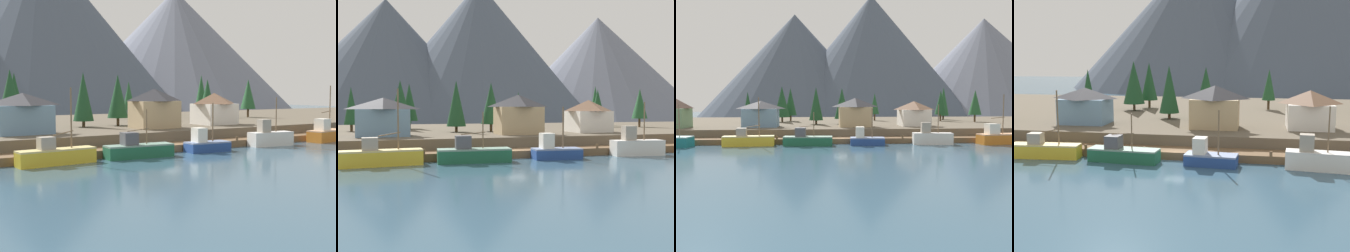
% 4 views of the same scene
% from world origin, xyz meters
% --- Properties ---
extents(ground_plane, '(400.00, 400.00, 1.00)m').
position_xyz_m(ground_plane, '(0.00, 20.00, -0.50)').
color(ground_plane, '#335166').
extents(dock, '(80.00, 4.00, 1.60)m').
position_xyz_m(dock, '(0.00, 1.99, 0.50)').
color(dock, brown).
rests_on(dock, ground_plane).
extents(shoreline_bank, '(400.00, 56.00, 2.50)m').
position_xyz_m(shoreline_bank, '(0.00, 32.00, 1.25)').
color(shoreline_bank, brown).
rests_on(shoreline_bank, ground_plane).
extents(mountain_central_peak, '(117.35, 117.35, 71.17)m').
position_xyz_m(mountain_central_peak, '(27.49, 140.77, 35.59)').
color(mountain_central_peak, '#475160').
rests_on(mountain_central_peak, ground_plane).
extents(mountain_east_peak, '(122.87, 122.87, 62.31)m').
position_xyz_m(mountain_east_peak, '(103.77, 153.89, 31.16)').
color(mountain_east_peak, slate).
rests_on(mountain_east_peak, ground_plane).
extents(fishing_boat_yellow, '(9.23, 2.84, 8.84)m').
position_xyz_m(fishing_boat_yellow, '(-16.95, -1.54, 1.09)').
color(fishing_boat_yellow, gold).
rests_on(fishing_boat_yellow, ground_plane).
extents(fishing_boat_green, '(9.03, 3.19, 6.14)m').
position_xyz_m(fishing_boat_green, '(-6.28, -1.71, 1.05)').
color(fishing_boat_green, '#1E5B3D').
rests_on(fishing_boat_green, ground_plane).
extents(fishing_boat_blue, '(6.48, 3.18, 6.80)m').
position_xyz_m(fishing_boat_blue, '(4.60, -1.70, 1.06)').
color(fishing_boat_blue, navy).
rests_on(fishing_boat_blue, ground_plane).
extents(fishing_boat_white, '(7.51, 3.05, 7.51)m').
position_xyz_m(fishing_boat_white, '(17.14, -1.63, 1.33)').
color(fishing_boat_white, silver).
rests_on(fishing_boat_white, ground_plane).
extents(fishing_boat_orange, '(8.52, 3.92, 9.41)m').
position_xyz_m(fishing_boat_orange, '(29.90, -2.14, 1.29)').
color(fishing_boat_orange, '#CC6B1E').
rests_on(fishing_boat_orange, ground_plane).
extents(house_tan, '(7.42, 5.36, 6.37)m').
position_xyz_m(house_tan, '(3.98, 11.04, 5.75)').
color(house_tan, tan).
rests_on(house_tan, shoreline_bank).
extents(house_blue, '(7.82, 5.68, 5.71)m').
position_xyz_m(house_blue, '(-16.84, 11.92, 5.42)').
color(house_blue, '#6689A8').
rests_on(house_blue, shoreline_bank).
extents(house_white, '(6.82, 6.41, 5.67)m').
position_xyz_m(house_white, '(17.82, 12.96, 5.40)').
color(house_white, silver).
rests_on(house_white, shoreline_bank).
extents(conifer_near_left, '(4.26, 4.26, 9.75)m').
position_xyz_m(conifer_near_left, '(-14.03, 29.57, 8.04)').
color(conifer_near_left, '#4C3823').
rests_on(conifer_near_left, shoreline_bank).
extents(conifer_near_right, '(3.68, 3.68, 8.89)m').
position_xyz_m(conifer_near_right, '(1.58, 19.32, 7.61)').
color(conifer_near_right, '#4C3823').
rests_on(conifer_near_right, shoreline_bank).
extents(conifer_mid_left, '(3.36, 3.36, 8.79)m').
position_xyz_m(conifer_mid_left, '(31.08, 31.97, 7.82)').
color(conifer_mid_left, '#4C3823').
rests_on(conifer_mid_left, shoreline_bank).
extents(conifer_mid_right, '(3.38, 3.38, 10.07)m').
position_xyz_m(conifer_mid_right, '(34.47, 38.81, 8.16)').
color(conifer_mid_right, '#4C3823').
rests_on(conifer_mid_right, shoreline_bank).
extents(conifer_back_left, '(2.67, 2.67, 8.11)m').
position_xyz_m(conifer_back_left, '(12.40, 35.49, 7.47)').
color(conifer_back_left, '#4C3823').
rests_on(conifer_back_left, shoreline_bank).
extents(conifer_back_right, '(3.42, 3.42, 9.14)m').
position_xyz_m(conifer_back_right, '(-4.74, 19.44, 7.57)').
color(conifer_back_right, '#4C3823').
rests_on(conifer_back_right, shoreline_bank).
extents(conifer_centre, '(3.50, 3.50, 8.78)m').
position_xyz_m(conifer_centre, '(38.88, 26.72, 7.86)').
color(conifer_centre, '#4C3823').
rests_on(conifer_centre, shoreline_bank).
extents(conifer_far_right, '(3.47, 3.47, 9.42)m').
position_xyz_m(conifer_far_right, '(-12.11, 34.24, 8.02)').
color(conifer_far_right, '#4C3823').
rests_on(conifer_far_right, shoreline_bank).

